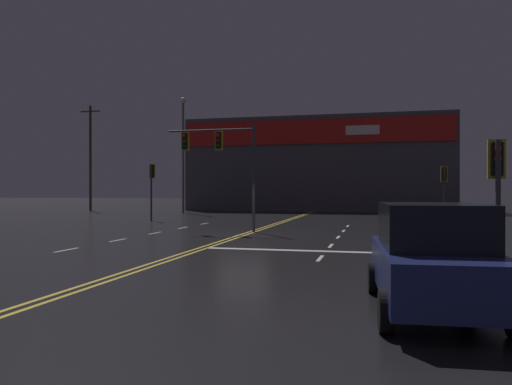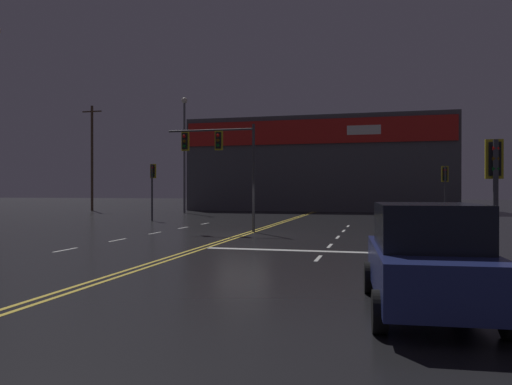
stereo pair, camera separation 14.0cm
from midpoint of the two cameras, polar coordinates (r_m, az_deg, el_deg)
name	(u,v)px [view 1 (the left image)]	position (r m, az deg, el deg)	size (l,w,h in m)	color
ground_plane	(242,235)	(23.61, -1.73, -4.89)	(200.00, 200.00, 0.00)	black
road_markings	(254,237)	(22.50, -0.44, -5.13)	(13.31, 60.00, 0.01)	gold
traffic_signal_median	(218,150)	(25.73, -4.54, 4.83)	(4.67, 0.36, 5.46)	#38383D
traffic_signal_corner_southeast	(497,175)	(13.76, 25.58, 1.79)	(0.42, 0.36, 3.39)	#38383D
traffic_signal_corner_northeast	(444,181)	(33.25, 20.60, 1.19)	(0.42, 0.36, 3.63)	#38383D
traffic_signal_corner_northwest	(152,179)	(35.47, -11.92, 1.52)	(0.42, 0.36, 3.96)	#38383D
streetlight_near_right	(183,141)	(47.29, -8.41, 5.89)	(0.56, 0.56, 10.80)	#59595E
parked_car	(432,257)	(9.22, 19.09, -7.01)	(2.26, 4.42, 1.88)	navy
building_backdrop	(319,165)	(54.64, 7.17, 3.09)	(27.13, 10.23, 9.62)	#4C4C51
utility_pole_row	(310,149)	(46.98, 6.09, 4.92)	(46.37, 0.26, 11.96)	#4C3828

